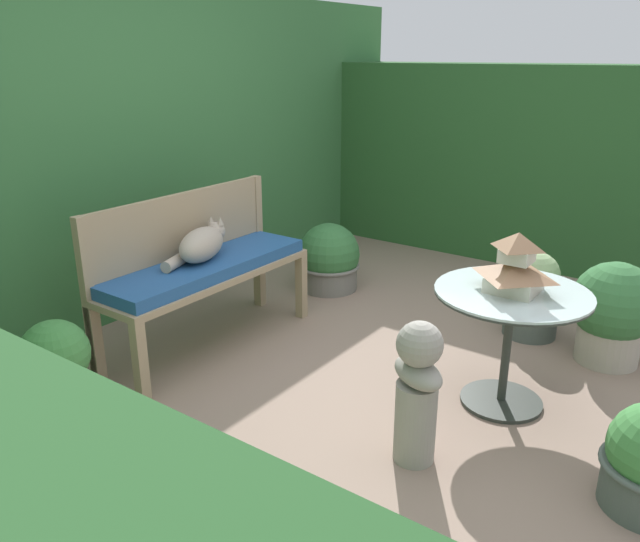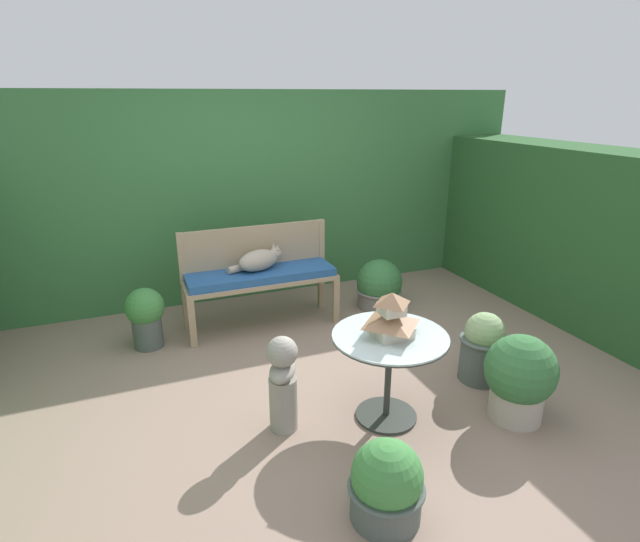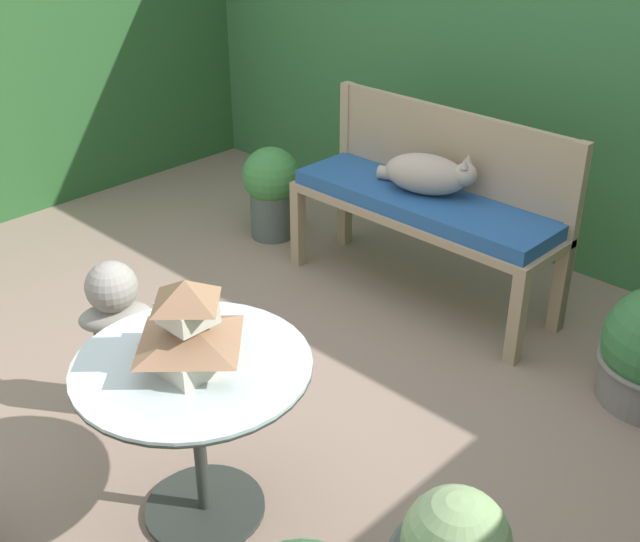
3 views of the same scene
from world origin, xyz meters
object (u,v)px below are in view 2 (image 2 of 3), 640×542
(pagoda_birdhouse, at_px, (391,317))
(patio_table, at_px, (389,353))
(cat, at_px, (259,260))
(potted_plant_bench_left, at_px, (483,347))
(garden_bust, at_px, (283,381))
(potted_plant_bench_right, at_px, (519,377))
(garden_bench, at_px, (261,279))
(potted_plant_patio_mid, at_px, (146,315))
(potted_plant_hedge_corner, at_px, (379,286))
(potted_plant_path_edge, at_px, (387,484))

(pagoda_birdhouse, bearing_deg, patio_table, 0.00)
(cat, bearing_deg, potted_plant_bench_left, -68.25)
(garden_bust, distance_m, potted_plant_bench_right, 1.59)
(garden_bench, xyz_separation_m, potted_plant_patio_mid, (-1.05, -0.04, -0.17))
(garden_bust, relative_size, potted_plant_bench_right, 1.10)
(potted_plant_hedge_corner, relative_size, potted_plant_patio_mid, 0.94)
(potted_plant_bench_right, xyz_separation_m, potted_plant_path_edge, (-1.25, -0.43, -0.10))
(cat, relative_size, potted_plant_bench_left, 0.97)
(potted_plant_hedge_corner, relative_size, potted_plant_path_edge, 1.13)
(garden_bench, bearing_deg, potted_plant_bench_left, -49.82)
(garden_bench, distance_m, patio_table, 1.77)
(garden_bust, height_order, potted_plant_bench_left, garden_bust)
(pagoda_birdhouse, bearing_deg, garden_bench, 103.10)
(cat, distance_m, potted_plant_bench_right, 2.45)
(patio_table, height_order, potted_plant_bench_left, patio_table)
(potted_plant_bench_left, relative_size, potted_plant_path_edge, 1.22)
(patio_table, bearing_deg, garden_bench, 103.10)
(garden_bust, bearing_deg, garden_bench, 19.36)
(cat, bearing_deg, potted_plant_hedge_corner, -20.30)
(pagoda_birdhouse, xyz_separation_m, potted_plant_bench_right, (0.82, -0.33, -0.44))
(cat, xyz_separation_m, potted_plant_hedge_corner, (1.26, -0.05, -0.43))
(garden_bench, height_order, cat, cat)
(garden_bust, xyz_separation_m, potted_plant_bench_right, (1.52, -0.48, -0.04))
(potted_plant_path_edge, bearing_deg, garden_bust, 106.20)
(potted_plant_patio_mid, bearing_deg, potted_plant_bench_left, -32.71)
(pagoda_birdhouse, bearing_deg, potted_plant_patio_mid, 130.80)
(potted_plant_patio_mid, bearing_deg, potted_plant_hedge_corner, 0.49)
(patio_table, height_order, potted_plant_bench_right, patio_table)
(potted_plant_path_edge, bearing_deg, potted_plant_hedge_corner, 62.64)
(pagoda_birdhouse, xyz_separation_m, potted_plant_bench_left, (0.92, 0.16, -0.48))
(potted_plant_hedge_corner, relative_size, potted_plant_bench_left, 0.92)
(potted_plant_bench_right, bearing_deg, pagoda_birdhouse, 157.98)
(garden_bench, bearing_deg, potted_plant_hedge_corner, -0.98)
(potted_plant_hedge_corner, distance_m, potted_plant_path_edge, 2.78)
(potted_plant_bench_right, bearing_deg, cat, 120.47)
(garden_bench, distance_m, cat, 0.18)
(patio_table, distance_m, pagoda_birdhouse, 0.26)
(potted_plant_bench_left, height_order, potted_plant_path_edge, potted_plant_bench_left)
(potted_plant_bench_right, xyz_separation_m, potted_plant_hedge_corner, (0.03, 2.04, -0.09))
(cat, height_order, potted_plant_hedge_corner, cat)
(potted_plant_patio_mid, xyz_separation_m, potted_plant_path_edge, (1.03, -2.45, -0.09))
(potted_plant_bench_right, relative_size, potted_plant_path_edge, 1.34)
(potted_plant_bench_left, bearing_deg, potted_plant_bench_right, -101.53)
(potted_plant_bench_left, relative_size, potted_plant_patio_mid, 1.02)
(potted_plant_hedge_corner, bearing_deg, garden_bust, -134.78)
(pagoda_birdhouse, height_order, potted_plant_patio_mid, pagoda_birdhouse)
(potted_plant_bench_left, bearing_deg, potted_plant_path_edge, -145.60)
(cat, height_order, patio_table, cat)
(garden_bench, bearing_deg, potted_plant_patio_mid, -177.78)
(garden_bench, distance_m, potted_plant_path_edge, 2.51)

